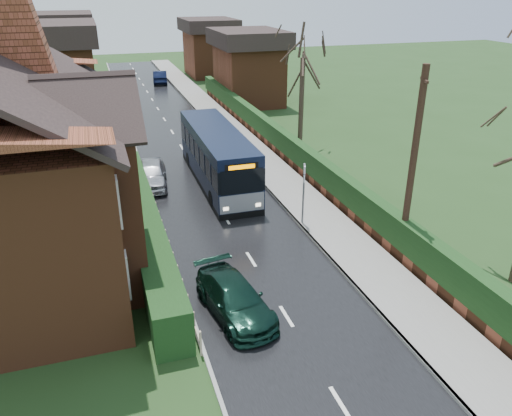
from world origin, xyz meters
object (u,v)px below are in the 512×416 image
object	(u,v)px
brick_house	(4,158)
car_silver	(151,174)
bus	(217,157)
car_green	(235,299)
telegraph_pole	(412,169)
bus_stop_sign	(304,186)

from	to	relation	value
brick_house	car_silver	bearing A→B (deg)	48.50
bus	car_silver	xyz separation A→B (m)	(-3.60, 0.69, -0.82)
bus	brick_house	bearing A→B (deg)	-147.22
bus	car_silver	world-z (taller)	bus
brick_house	car_silver	xyz separation A→B (m)	(5.93, 6.71, -3.69)
car_green	telegraph_pole	xyz separation A→B (m)	(7.40, 1.44, 3.33)
bus_stop_sign	brick_house	bearing A→B (deg)	-162.33
brick_house	car_silver	size ratio (longest dim) A/B	3.61
bus	telegraph_pole	xyz separation A→B (m)	(5.00, -10.62, 2.42)
car_green	bus_stop_sign	distance (m)	7.46
bus	car_silver	bearing A→B (deg)	169.65
brick_house	bus_stop_sign	bearing A→B (deg)	-2.40
brick_house	telegraph_pole	xyz separation A→B (m)	(14.53, -4.60, -0.44)
brick_house	bus	bearing A→B (deg)	32.25
brick_house	car_green	bearing A→B (deg)	-40.27
telegraph_pole	car_green	bearing A→B (deg)	-146.22
bus_stop_sign	telegraph_pole	xyz separation A→B (m)	(2.60, -4.11, 1.95)
car_silver	car_green	bearing A→B (deg)	-77.64
brick_house	bus_stop_sign	world-z (taller)	brick_house
brick_house	car_silver	world-z (taller)	brick_house
car_green	telegraph_pole	world-z (taller)	telegraph_pole
bus	bus_stop_sign	world-z (taller)	bus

